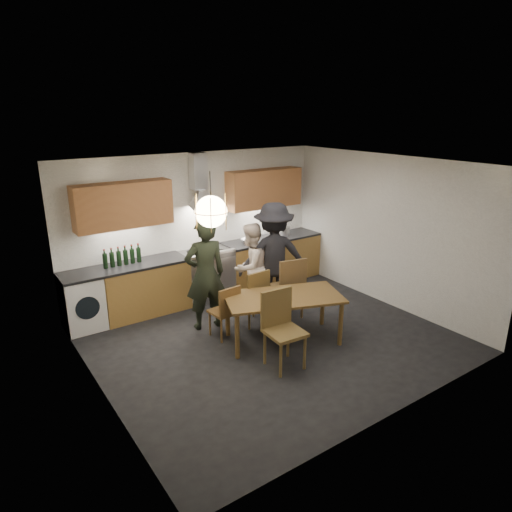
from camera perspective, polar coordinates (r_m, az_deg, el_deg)
ground at (r=7.03m, az=1.72°, el=-10.22°), size 5.00×5.00×0.00m
room_shell at (r=6.40m, az=1.86°, el=3.37°), size 5.02×4.52×2.61m
counter_run at (r=8.36m, az=-6.07°, el=-2.19°), size 5.00×0.62×0.90m
range_stove at (r=8.35m, az=-6.19°, el=-2.29°), size 0.90×0.60×0.92m
wall_fixtures at (r=8.08m, az=-6.95°, el=7.53°), size 4.30×0.54×1.10m
pendant_lamp at (r=5.70m, az=-5.64°, el=5.53°), size 0.43×0.43×0.70m
dining_table at (r=6.72m, az=3.44°, el=-5.67°), size 1.88×1.38×0.71m
chair_back_left at (r=6.84m, az=-3.70°, el=-6.60°), size 0.41×0.41×0.84m
chair_back_mid at (r=7.20m, az=-0.17°, el=-4.79°), size 0.44×0.44×0.93m
chair_back_right at (r=7.45m, az=4.22°, el=-3.50°), size 0.56×0.56×1.05m
chair_front at (r=6.13m, az=3.13°, el=-8.40°), size 0.50×0.50×1.05m
person_left at (r=7.06m, az=-6.35°, el=-2.31°), size 0.71×0.53×1.77m
person_mid at (r=7.74m, az=-0.69°, el=-1.35°), size 0.88×0.77×1.51m
person_right at (r=7.76m, az=2.21°, el=-0.02°), size 1.37×1.12×1.85m
mixing_bowl at (r=8.64m, az=-0.92°, el=1.94°), size 0.34×0.34×0.07m
stock_pot at (r=9.12m, az=3.51°, el=3.08°), size 0.26×0.26×0.16m
wine_bottles at (r=7.66m, az=-16.39°, el=0.03°), size 0.63×0.07×0.31m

